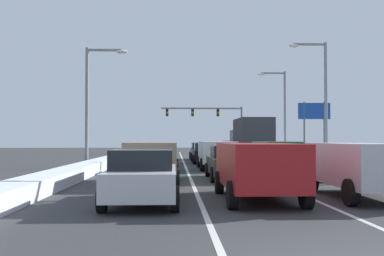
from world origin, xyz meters
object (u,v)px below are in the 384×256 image
(suv_maroon_right_lane_fifth, at_px, (236,148))
(suv_red_center_lane_nearest, at_px, (257,166))
(suv_white_center_lane_third, at_px, (217,152))
(sedan_navy_center_lane_fifth, at_px, (201,151))
(sedan_charcoal_center_lane_second, at_px, (230,162))
(sedan_green_left_lane_third, at_px, (160,158))
(box_truck_right_lane_fourth, at_px, (251,138))
(sedan_black_center_lane_fourth, at_px, (205,153))
(traffic_light_gantry, at_px, (213,117))
(sedan_gray_left_lane_fourth, at_px, (161,154))
(street_lamp_left_mid, at_px, (93,95))
(suv_green_right_lane_third, at_px, (275,153))
(roadside_sign_right, at_px, (314,117))
(street_lamp_right_mid, at_px, (321,92))
(sedan_silver_left_lane_nearest, at_px, (143,176))
(street_lamp_right_far, at_px, (281,106))
(sedan_maroon_left_lane_fifth, at_px, (164,152))
(sedan_tan_right_lane_second, at_px, (305,162))
(suv_tan_left_lane_second, at_px, (152,158))
(suv_silver_right_lane_nearest, at_px, (360,165))

(suv_maroon_right_lane_fifth, xyz_separation_m, suv_red_center_lane_nearest, (-3.41, -29.29, 0.00))
(suv_white_center_lane_third, height_order, sedan_navy_center_lane_fifth, suv_white_center_lane_third)
(sedan_charcoal_center_lane_second, height_order, sedan_navy_center_lane_fifth, same)
(sedan_green_left_lane_third, bearing_deg, box_truck_right_lane_fourth, 55.42)
(sedan_black_center_lane_fourth, height_order, sedan_green_left_lane_third, same)
(suv_maroon_right_lane_fifth, bearing_deg, traffic_light_gantry, 92.04)
(sedan_gray_left_lane_fourth, distance_m, street_lamp_left_mid, 6.27)
(sedan_black_center_lane_fourth, bearing_deg, box_truck_right_lane_fourth, 11.76)
(suv_green_right_lane_third, height_order, sedan_black_center_lane_fourth, suv_green_right_lane_third)
(sedan_black_center_lane_fourth, height_order, roadside_sign_right, roadside_sign_right)
(street_lamp_right_mid, xyz_separation_m, street_lamp_left_mid, (-15.18, -1.36, -0.41))
(sedan_silver_left_lane_nearest, relative_size, street_lamp_right_far, 0.56)
(street_lamp_right_far, distance_m, roadside_sign_right, 4.91)
(suv_white_center_lane_third, relative_size, sedan_maroon_left_lane_fifth, 1.09)
(sedan_charcoal_center_lane_second, xyz_separation_m, sedan_silver_left_lane_nearest, (-3.37, -7.52, 0.00))
(sedan_gray_left_lane_fourth, relative_size, street_lamp_left_mid, 0.59)
(sedan_tan_right_lane_second, relative_size, sedan_black_center_lane_fourth, 1.00)
(sedan_gray_left_lane_fourth, relative_size, street_lamp_right_far, 0.56)
(sedan_green_left_lane_third, bearing_deg, street_lamp_right_far, 56.94)
(sedan_green_left_lane_third, distance_m, roadside_sign_right, 24.26)
(sedan_charcoal_center_lane_second, xyz_separation_m, traffic_light_gantry, (2.71, 40.10, 3.97))
(suv_red_center_lane_nearest, distance_m, sedan_gray_left_lane_fourth, 18.53)
(suv_green_right_lane_third, bearing_deg, street_lamp_right_mid, 44.65)
(suv_red_center_lane_nearest, distance_m, sedan_maroon_left_lane_fifth, 24.00)
(sedan_silver_left_lane_nearest, height_order, sedan_gray_left_lane_fourth, same)
(sedan_tan_right_lane_second, xyz_separation_m, street_lamp_right_mid, (3.95, 9.73, 4.27))
(sedan_black_center_lane_fourth, bearing_deg, suv_maroon_right_lane_fifth, 67.81)
(sedan_gray_left_lane_fourth, distance_m, traffic_light_gantry, 29.75)
(sedan_tan_right_lane_second, bearing_deg, box_truck_right_lane_fourth, 90.54)
(suv_maroon_right_lane_fifth, bearing_deg, suv_green_right_lane_third, -89.68)
(suv_white_center_lane_third, height_order, traffic_light_gantry, traffic_light_gantry)
(suv_red_center_lane_nearest, height_order, sedan_charcoal_center_lane_second, suv_red_center_lane_nearest)
(sedan_silver_left_lane_nearest, relative_size, suv_tan_left_lane_second, 0.92)
(suv_green_right_lane_third, bearing_deg, suv_red_center_lane_nearest, -104.88)
(box_truck_right_lane_fourth, distance_m, traffic_light_gantry, 25.81)
(sedan_black_center_lane_fourth, bearing_deg, traffic_light_gantry, 83.77)
(sedan_black_center_lane_fourth, bearing_deg, sedan_maroon_left_lane_fifth, 135.57)
(street_lamp_left_mid, bearing_deg, sedan_maroon_left_lane_fifth, 61.28)
(sedan_gray_left_lane_fourth, xyz_separation_m, sedan_maroon_left_lane_fifth, (0.07, 5.55, 0.00))
(street_lamp_right_far, bearing_deg, suv_red_center_lane_nearest, -104.78)
(suv_red_center_lane_nearest, bearing_deg, suv_silver_right_lane_nearest, 7.21)
(box_truck_right_lane_fourth, height_order, suv_maroon_right_lane_fifth, box_truck_right_lane_fourth)
(sedan_gray_left_lane_fourth, height_order, street_lamp_right_mid, street_lamp_right_mid)
(sedan_gray_left_lane_fourth, height_order, sedan_maroon_left_lane_fifth, same)
(suv_silver_right_lane_nearest, xyz_separation_m, street_lamp_right_far, (4.17, 27.63, 3.82))
(suv_silver_right_lane_nearest, bearing_deg, street_lamp_right_mid, 75.56)
(sedan_charcoal_center_lane_second, bearing_deg, sedan_navy_center_lane_fifth, 90.35)
(sedan_navy_center_lane_fifth, xyz_separation_m, sedan_silver_left_lane_nearest, (-3.25, -27.48, 0.00))
(sedan_black_center_lane_fourth, distance_m, roadside_sign_right, 15.66)
(suv_red_center_lane_nearest, relative_size, sedan_maroon_left_lane_fifth, 1.09)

